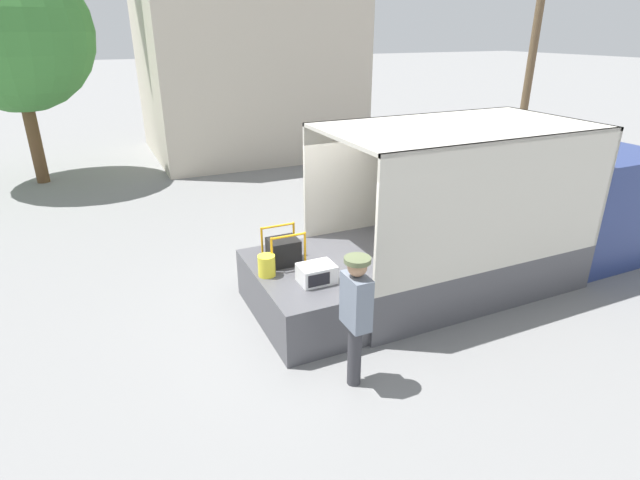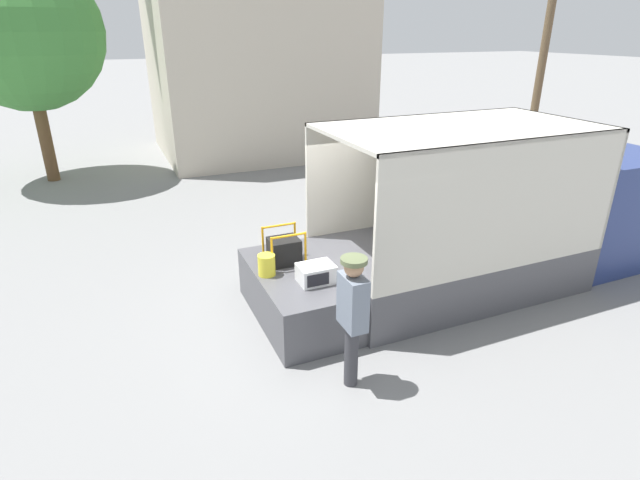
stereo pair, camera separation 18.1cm
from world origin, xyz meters
name	(u,v)px [view 1 (the left image)]	position (x,y,z in m)	size (l,w,h in m)	color
ground_plane	(334,308)	(0.00, 0.00, 0.00)	(160.00, 160.00, 0.00)	gray
box_truck	(519,223)	(3.92, 0.00, 0.90)	(6.71, 2.50, 2.87)	navy
tailgate_deck	(298,294)	(-0.65, 0.00, 0.41)	(1.29, 2.37, 0.83)	#4C4C51
microwave	(317,273)	(-0.52, -0.45, 0.96)	(0.53, 0.41, 0.28)	white
portable_generator	(284,251)	(-0.71, 0.36, 1.04)	(0.59, 0.51, 0.58)	black
orange_bucket	(267,266)	(-1.12, 0.06, 0.99)	(0.27, 0.27, 0.33)	yellow
worker_person	(356,308)	(-0.60, -1.82, 1.13)	(0.33, 0.44, 1.82)	#38383D
house_backdrop	(243,12)	(2.32, 12.02, 4.86)	(7.39, 6.37, 9.53)	beige
utility_pole	(534,42)	(11.27, 7.30, 3.89)	(1.80, 0.28, 7.47)	brown
street_tree	(11,32)	(-4.75, 10.39, 4.22)	(4.29, 4.29, 6.38)	brown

